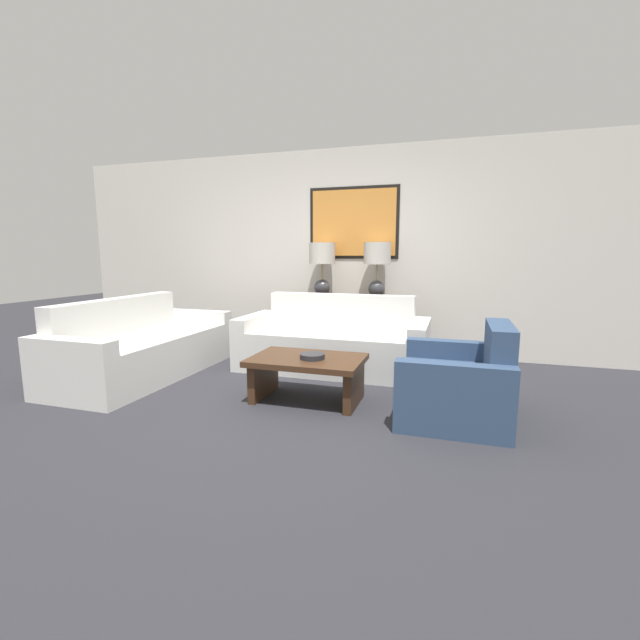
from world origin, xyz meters
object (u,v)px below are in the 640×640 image
(decorative_bowl, at_px, (312,356))
(console_table, at_px, (348,327))
(table_lamp_left, at_px, (322,262))
(couch_by_back_wall, at_px, (333,344))
(coffee_table, at_px, (307,370))
(armchair_near_back_wall, at_px, (459,385))
(table_lamp_right, at_px, (377,263))
(couch_by_side, at_px, (143,349))

(decorative_bowl, bearing_deg, console_table, 94.00)
(table_lamp_left, bearing_deg, couch_by_back_wall, -63.52)
(table_lamp_left, distance_m, coffee_table, 2.09)
(table_lamp_left, distance_m, couch_by_back_wall, 1.21)
(decorative_bowl, distance_m, armchair_near_back_wall, 1.24)
(couch_by_back_wall, height_order, coffee_table, couch_by_back_wall)
(table_lamp_left, relative_size, table_lamp_right, 1.00)
(table_lamp_left, xyz_separation_m, coffee_table, (0.43, -1.83, -0.91))
(table_lamp_right, bearing_deg, armchair_near_back_wall, -61.47)
(table_lamp_left, xyz_separation_m, decorative_bowl, (0.49, -1.87, -0.78))
(couch_by_back_wall, bearing_deg, coffee_table, -86.34)
(console_table, height_order, table_lamp_right, table_lamp_right)
(table_lamp_left, xyz_separation_m, couch_by_back_wall, (0.36, -0.72, -0.91))
(armchair_near_back_wall, bearing_deg, table_lamp_right, 118.53)
(console_table, bearing_deg, table_lamp_right, 0.00)
(table_lamp_right, distance_m, armchair_near_back_wall, 2.29)
(table_lamp_left, height_order, armchair_near_back_wall, table_lamp_left)
(couch_by_side, relative_size, decorative_bowl, 9.59)
(couch_by_side, height_order, coffee_table, couch_by_side)
(table_lamp_right, xyz_separation_m, coffee_table, (-0.29, -1.83, -0.91))
(decorative_bowl, bearing_deg, armchair_near_back_wall, 1.32)
(table_lamp_left, distance_m, couch_by_side, 2.39)
(table_lamp_left, relative_size, couch_by_side, 0.34)
(couch_by_back_wall, xyz_separation_m, couch_by_side, (-1.90, -0.87, 0.00))
(decorative_bowl, bearing_deg, couch_by_back_wall, 96.48)
(decorative_bowl, bearing_deg, coffee_table, 149.04)
(console_table, height_order, table_lamp_left, table_lamp_left)
(couch_by_back_wall, height_order, armchair_near_back_wall, couch_by_back_wall)
(armchair_near_back_wall, bearing_deg, coffee_table, 179.68)
(console_table, height_order, armchair_near_back_wall, armchair_near_back_wall)
(couch_by_side, relative_size, armchair_near_back_wall, 2.16)
(table_lamp_right, distance_m, coffee_table, 2.07)
(decorative_bowl, bearing_deg, table_lamp_right, 83.08)
(table_lamp_left, height_order, decorative_bowl, table_lamp_left)
(armchair_near_back_wall, bearing_deg, couch_by_side, 175.57)
(couch_by_side, bearing_deg, console_table, 39.92)
(table_lamp_left, xyz_separation_m, armchair_near_back_wall, (1.71, -1.84, -0.93))
(table_lamp_left, relative_size, armchair_near_back_wall, 0.73)
(table_lamp_left, xyz_separation_m, table_lamp_right, (0.71, 0.00, 0.00))
(couch_by_side, relative_size, coffee_table, 2.13)
(console_table, relative_size, table_lamp_left, 1.75)
(couch_by_back_wall, bearing_deg, couch_by_side, -155.37)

